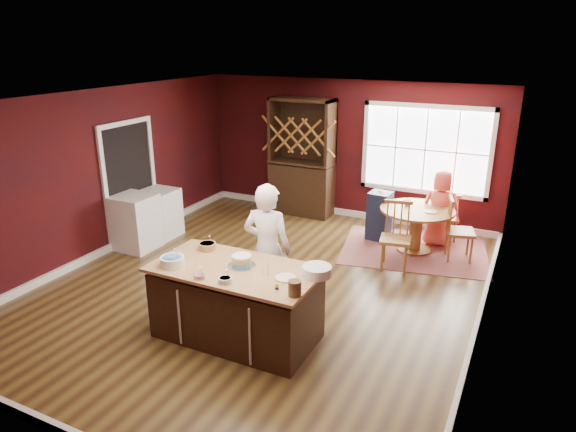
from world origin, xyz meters
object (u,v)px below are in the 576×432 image
object	(u,v)px
kitchen_island	(237,304)
chair_south	(396,237)
dining_table	(416,221)
chair_north	(447,216)
washer	(136,222)
chair_east	(461,229)
baker	(267,250)
dryer	(160,213)
layer_cake	(242,261)
high_chair	(379,215)
seated_woman	(440,208)
toddler	(380,194)
hutch	(302,157)

from	to	relation	value
kitchen_island	chair_south	xyz separation A→B (m)	(1.20, 2.74, 0.10)
dining_table	chair_north	size ratio (longest dim) A/B	1.36
dining_table	washer	world-z (taller)	washer
dining_table	chair_east	xyz separation A→B (m)	(0.73, -0.06, -0.00)
baker	dryer	size ratio (longest dim) A/B	2.02
chair_east	layer_cake	bearing A→B (deg)	133.88
chair_east	baker	bearing A→B (deg)	128.65
baker	layer_cake	bearing A→B (deg)	82.99
high_chair	kitchen_island	bearing A→B (deg)	-93.71
kitchen_island	washer	distance (m)	3.41
chair_east	seated_woman	xyz separation A→B (m)	(-0.42, 0.49, 0.14)
dryer	chair_south	bearing A→B (deg)	6.53
kitchen_island	toddler	bearing A→B (deg)	81.67
toddler	dryer	size ratio (longest dim) A/B	0.30
dining_table	hutch	world-z (taller)	hutch
layer_cake	chair_north	xyz separation A→B (m)	(1.66, 4.26, -0.53)
chair_south	chair_north	xyz separation A→B (m)	(0.51, 1.60, -0.09)
chair_south	high_chair	world-z (taller)	chair_south
chair_south	hutch	bearing A→B (deg)	132.78
chair_north	seated_woman	xyz separation A→B (m)	(-0.08, -0.30, 0.22)
hutch	washer	bearing A→B (deg)	-121.04
dining_table	chair_south	world-z (taller)	chair_south
dryer	high_chair	bearing A→B (deg)	23.75
seated_woman	layer_cake	bearing A→B (deg)	58.86
baker	seated_woman	bearing A→B (deg)	-122.34
chair_south	washer	xyz separation A→B (m)	(-4.20, -1.12, -0.07)
layer_cake	chair_north	bearing A→B (deg)	68.65
chair_south	washer	world-z (taller)	chair_south
seated_woman	chair_south	bearing A→B (deg)	62.51
seated_woman	hutch	size ratio (longest dim) A/B	0.58
kitchen_island	hutch	bearing A→B (deg)	105.12
baker	chair_east	world-z (taller)	baker
dining_table	kitchen_island	bearing A→B (deg)	-110.24
toddler	hutch	world-z (taller)	hutch
high_chair	chair_south	bearing A→B (deg)	-56.85
high_chair	toddler	xyz separation A→B (m)	(-0.04, 0.10, 0.35)
dining_table	chair_east	bearing A→B (deg)	-4.71
hutch	dining_table	bearing A→B (deg)	-20.42
dryer	chair_north	bearing A→B (deg)	23.82
chair_east	high_chair	xyz separation A→B (m)	(-1.43, 0.30, -0.08)
baker	chair_north	xyz separation A→B (m)	(1.66, 3.63, -0.43)
chair_south	high_chair	bearing A→B (deg)	107.27
kitchen_island	seated_woman	distance (m)	4.36
high_chair	dryer	bearing A→B (deg)	-150.82
seated_woman	high_chair	distance (m)	1.05
chair_north	hutch	bearing A→B (deg)	-21.47
layer_cake	hutch	distance (m)	4.66
baker	hutch	bearing A→B (deg)	-78.54
chair_south	dryer	distance (m)	4.23
dryer	seated_woman	bearing A→B (deg)	21.05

